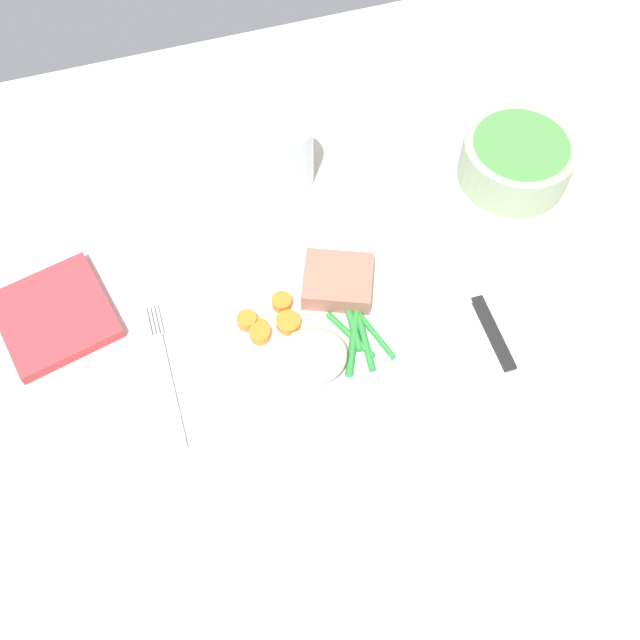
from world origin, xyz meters
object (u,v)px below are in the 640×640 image
(dinner_plate, at_px, (320,328))
(water_glass, at_px, (284,158))
(knife, at_px, (473,292))
(napkin, at_px, (55,316))
(fork, at_px, (166,375))
(meat_portion, at_px, (339,281))
(salad_bowl, at_px, (517,158))

(dinner_plate, xyz_separation_m, water_glass, (0.02, 0.21, 0.03))
(dinner_plate, height_order, water_glass, water_glass)
(knife, height_order, napkin, napkin)
(napkin, bearing_deg, fork, -45.39)
(meat_portion, height_order, napkin, meat_portion)
(knife, distance_m, napkin, 0.45)
(dinner_plate, height_order, napkin, dinner_plate)
(water_glass, bearing_deg, dinner_plate, -95.84)
(meat_portion, xyz_separation_m, water_glass, (-0.01, 0.17, 0.01))
(water_glass, relative_size, salad_bowl, 0.66)
(salad_bowl, bearing_deg, knife, -127.68)
(fork, bearing_deg, salad_bowl, 13.00)
(knife, bearing_deg, fork, -176.30)
(dinner_plate, relative_size, fork, 1.45)
(water_glass, relative_size, napkin, 0.75)
(salad_bowl, xyz_separation_m, napkin, (-0.54, -0.04, -0.02))
(dinner_plate, bearing_deg, salad_bowl, 25.95)
(dinner_plate, relative_size, water_glass, 2.80)
(salad_bowl, bearing_deg, water_glass, 163.92)
(fork, xyz_separation_m, napkin, (-0.10, 0.10, 0.00))
(knife, relative_size, napkin, 1.80)
(fork, bearing_deg, napkin, 130.24)
(dinner_plate, bearing_deg, meat_portion, 49.40)
(dinner_plate, height_order, salad_bowl, salad_bowl)
(dinner_plate, distance_m, napkin, 0.28)
(meat_portion, bearing_deg, knife, -16.24)
(knife, relative_size, water_glass, 2.39)
(water_glass, bearing_deg, napkin, -158.17)
(fork, height_order, salad_bowl, salad_bowl)
(meat_portion, relative_size, knife, 0.35)
(fork, relative_size, salad_bowl, 1.28)
(meat_portion, distance_m, salad_bowl, 0.27)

